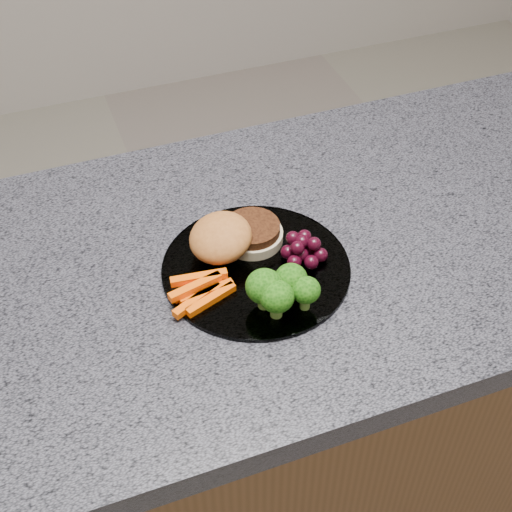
% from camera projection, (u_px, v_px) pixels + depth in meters
% --- Properties ---
extents(island_cabinet, '(1.20, 0.60, 0.86)m').
position_uv_depth(island_cabinet, '(286.00, 424.00, 1.35)').
color(island_cabinet, brown).
rests_on(island_cabinet, ground).
extents(countertop, '(1.20, 0.60, 0.04)m').
position_uv_depth(countertop, '(296.00, 252.00, 1.04)').
color(countertop, '#53525D').
rests_on(countertop, island_cabinet).
extents(plate, '(0.26, 0.26, 0.01)m').
position_uv_depth(plate, '(256.00, 268.00, 0.98)').
color(plate, white).
rests_on(plate, countertop).
extents(burger, '(0.17, 0.13, 0.05)m').
position_uv_depth(burger, '(232.00, 238.00, 0.99)').
color(burger, '#C6B28B').
rests_on(burger, plate).
extents(carrot_sticks, '(0.09, 0.06, 0.02)m').
position_uv_depth(carrot_sticks, '(201.00, 290.00, 0.93)').
color(carrot_sticks, '#FF5804').
rests_on(carrot_sticks, plate).
extents(broccoli, '(0.09, 0.07, 0.06)m').
position_uv_depth(broccoli, '(281.00, 289.00, 0.90)').
color(broccoli, olive).
rests_on(broccoli, plate).
extents(grape_bunch, '(0.06, 0.06, 0.04)m').
position_uv_depth(grape_bunch, '(303.00, 249.00, 0.98)').
color(grape_bunch, black).
rests_on(grape_bunch, plate).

